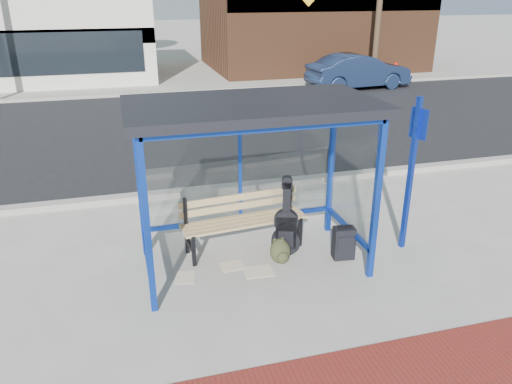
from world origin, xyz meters
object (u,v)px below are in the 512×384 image
object	(u,v)px
parked_car	(359,71)
guitar_bag	(286,228)
backpack	(281,252)
fire_hydrant	(395,70)
bench	(243,217)
suitcase	(344,243)

from	to	relation	value
parked_car	guitar_bag	bearing A→B (deg)	144.68
backpack	fire_hydrant	world-z (taller)	fire_hydrant
bench	fire_hydrant	distance (m)	16.83
backpack	parked_car	distance (m)	14.25
suitcase	backpack	distance (m)	0.96
suitcase	fire_hydrant	xyz separation A→B (m)	(8.95, 14.03, 0.14)
parked_car	suitcase	bearing A→B (deg)	148.25
suitcase	bench	bearing A→B (deg)	158.85
backpack	bench	bearing A→B (deg)	121.53
guitar_bag	parked_car	xyz separation A→B (m)	(7.11, 12.01, 0.24)
bench	backpack	xyz separation A→B (m)	(0.42, -0.62, -0.34)
guitar_bag	bench	bearing A→B (deg)	164.15
guitar_bag	fire_hydrant	bearing A→B (deg)	72.76
bench	guitar_bag	bearing A→B (deg)	-39.88
guitar_bag	parked_car	size ratio (longest dim) A/B	0.29
guitar_bag	fire_hydrant	xyz separation A→B (m)	(9.74, 13.68, -0.04)
bench	suitcase	xyz separation A→B (m)	(1.37, -0.74, -0.26)
fire_hydrant	parked_car	bearing A→B (deg)	-147.71
guitar_bag	backpack	world-z (taller)	guitar_bag
backpack	guitar_bag	bearing A→B (deg)	53.18
bench	parked_car	size ratio (longest dim) A/B	0.47
bench	suitcase	distance (m)	1.58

